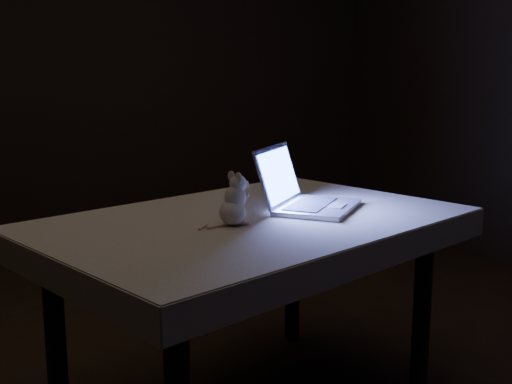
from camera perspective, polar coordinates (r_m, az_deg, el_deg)
name	(u,v)px	position (r m, az deg, el deg)	size (l,w,h in m)	color
back_wall	(61,45)	(4.55, -16.94, 12.35)	(4.50, 0.04, 2.60)	black
table	(251,318)	(2.15, -0.44, -11.13)	(1.25, 0.80, 0.67)	black
tablecloth	(236,234)	(2.01, -1.77, -3.79)	(1.34, 0.89, 0.09)	beige
laptop	(319,178)	(2.15, 5.60, 1.26)	(0.32, 0.28, 0.22)	#B0B0B4
plush_mouse	(232,199)	(1.93, -2.12, -0.63)	(0.12, 0.12, 0.16)	silver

